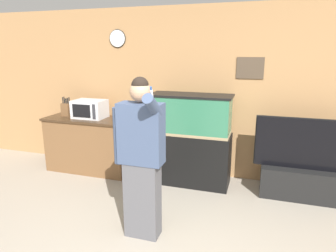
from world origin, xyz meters
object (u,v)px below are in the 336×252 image
Objects in this scene: counter_island at (90,144)px; microwave at (90,109)px; person_standing at (141,157)px; tv_on_stand at (305,175)px; aquarium_on_stand at (190,140)px; knife_block at (66,109)px.

microwave reaches higher than counter_island.
person_standing is at bearing -43.39° from counter_island.
microwave is 3.33m from tv_on_stand.
aquarium_on_stand reaches higher than counter_island.
person_standing is (-0.17, -1.45, 0.22)m from aquarium_on_stand.
aquarium_on_stand is 1.62m from tv_on_stand.
knife_block is 0.23× the size of aquarium_on_stand.
counter_island is 1.05× the size of tv_on_stand.
person_standing reaches higher than aquarium_on_stand.
knife_block is at bearing 176.85° from counter_island.
microwave is at bearing 135.60° from person_standing.
person_standing reaches higher than tv_on_stand.
knife_block is (-0.45, -0.00, -0.03)m from microwave.
aquarium_on_stand is at bearing 83.26° from person_standing.
knife_block is 0.18× the size of person_standing.
knife_block is 3.77m from tv_on_stand.
person_standing is (-1.76, -1.44, 0.56)m from tv_on_stand.
person_standing is at bearing -140.61° from tv_on_stand.
aquarium_on_stand reaches higher than tv_on_stand.
knife_block is at bearing 179.71° from tv_on_stand.
aquarium_on_stand is 1.48m from person_standing.
person_standing is (1.52, -1.44, 0.44)m from counter_island.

